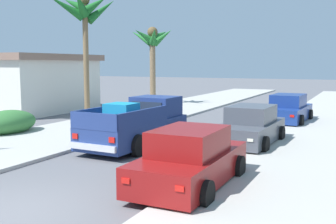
% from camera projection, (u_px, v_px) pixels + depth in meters
% --- Properties ---
extents(ground_plane, '(160.00, 160.00, 0.00)m').
position_uv_depth(ground_plane, '(11.00, 212.00, 8.65)').
color(ground_plane, slate).
extents(sidewalk_left, '(4.99, 60.00, 0.12)m').
position_uv_depth(sidewalk_left, '(117.00, 122.00, 21.58)').
color(sidewalk_left, '#B2AFA8').
rests_on(sidewalk_left, ground).
extents(sidewalk_right, '(4.99, 60.00, 0.12)m').
position_uv_depth(sidewalk_right, '(321.00, 137.00, 17.15)').
color(sidewalk_right, '#B2AFA8').
rests_on(sidewalk_right, ground).
extents(curb_left, '(0.16, 60.00, 0.10)m').
position_uv_depth(curb_left, '(134.00, 123.00, 21.11)').
color(curb_left, silver).
rests_on(curb_left, ground).
extents(curb_right, '(0.16, 60.00, 0.10)m').
position_uv_depth(curb_right, '(294.00, 135.00, 17.62)').
color(curb_right, silver).
rests_on(curb_right, ground).
extents(pickup_truck, '(2.35, 5.27, 1.80)m').
position_uv_depth(pickup_truck, '(138.00, 125.00, 15.58)').
color(pickup_truck, navy).
rests_on(pickup_truck, ground).
extents(car_left_near, '(2.13, 4.30, 1.54)m').
position_uv_depth(car_left_near, '(250.00, 127.00, 15.66)').
color(car_left_near, '#474C56').
rests_on(car_left_near, ground).
extents(car_right_near, '(2.03, 4.26, 1.54)m').
position_uv_depth(car_right_near, '(190.00, 160.00, 10.28)').
color(car_right_near, maroon).
rests_on(car_right_near, ground).
extents(car_left_mid, '(2.19, 4.33, 1.54)m').
position_uv_depth(car_left_mid, '(288.00, 110.00, 21.56)').
color(car_left_mid, navy).
rests_on(car_left_mid, ground).
extents(palm_tree_left_fore, '(3.80, 3.07, 5.87)m').
position_uv_depth(palm_tree_left_fore, '(152.00, 43.00, 30.21)').
color(palm_tree_left_fore, '#846B4C').
rests_on(palm_tree_left_fore, ground).
extents(palm_tree_right_back, '(3.05, 3.95, 7.11)m').
position_uv_depth(palm_tree_right_back, '(85.00, 15.00, 23.21)').
color(palm_tree_right_back, brown).
rests_on(palm_tree_right_back, ground).
extents(roadside_house, '(8.80, 7.95, 3.75)m').
position_uv_depth(roadside_house, '(17.00, 82.00, 27.28)').
color(roadside_house, silver).
rests_on(roadside_house, ground).
extents(hedge_bush, '(1.80, 2.80, 1.10)m').
position_uv_depth(hedge_bush, '(8.00, 122.00, 17.98)').
color(hedge_bush, '#387538').
rests_on(hedge_bush, ground).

